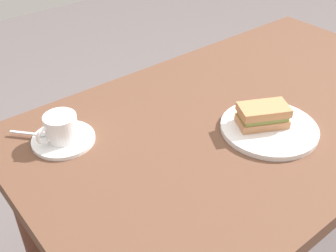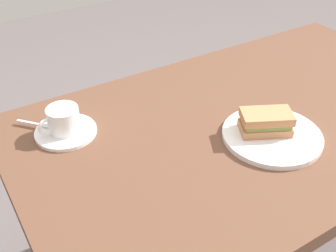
# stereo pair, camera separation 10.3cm
# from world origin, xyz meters

# --- Properties ---
(dining_table) EXTENTS (1.31, 0.75, 0.71)m
(dining_table) POSITION_xyz_m (0.00, 0.00, 0.64)
(dining_table) COLOR brown
(dining_table) RESTS_ON ground_plane
(sandwich_plate) EXTENTS (0.25, 0.25, 0.01)m
(sandwich_plate) POSITION_xyz_m (-0.04, -0.10, 0.72)
(sandwich_plate) COLOR white
(sandwich_plate) RESTS_ON dining_table
(sandwich_front) EXTENTS (0.14, 0.12, 0.06)m
(sandwich_front) POSITION_xyz_m (-0.05, -0.08, 0.75)
(sandwich_front) COLOR tan
(sandwich_front) RESTS_ON sandwich_plate
(coffee_saucer) EXTENTS (0.16, 0.16, 0.01)m
(coffee_saucer) POSITION_xyz_m (-0.47, 0.19, 0.72)
(coffee_saucer) COLOR white
(coffee_saucer) RESTS_ON dining_table
(coffee_cup) EXTENTS (0.11, 0.08, 0.07)m
(coffee_cup) POSITION_xyz_m (-0.47, 0.19, 0.76)
(coffee_cup) COLOR white
(coffee_cup) RESTS_ON coffee_saucer
(spoon) EXTENTS (0.07, 0.08, 0.01)m
(spoon) POSITION_xyz_m (-0.52, 0.25, 0.72)
(spoon) COLOR silver
(spoon) RESTS_ON coffee_saucer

